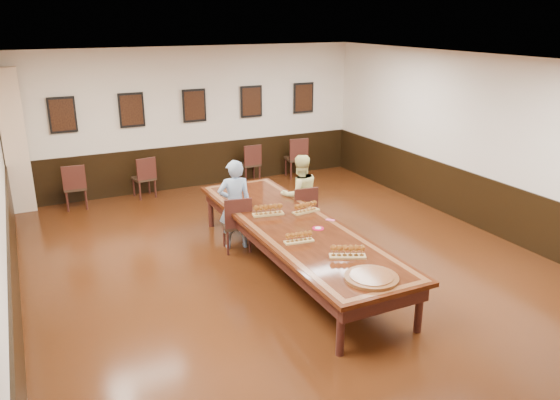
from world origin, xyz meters
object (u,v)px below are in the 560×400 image
chair_man (236,223)px  spare_chair_a (75,186)px  spare_chair_d (296,157)px  person_woman (300,195)px  spare_chair_b (144,177)px  conference_table (294,233)px  chair_woman (302,210)px  person_man (235,205)px  carved_platter (371,278)px  spare_chair_c (250,163)px

chair_man → spare_chair_a: bearing=-46.4°
spare_chair_d → person_woman: person_woman is taller
spare_chair_b → person_woman: (2.11, -3.36, 0.28)m
conference_table → spare_chair_b: bearing=105.7°
spare_chair_a → spare_chair_b: 1.45m
chair_woman → person_man: person_man is taller
spare_chair_d → person_man: size_ratio=0.65×
conference_table → carved_platter: (0.00, -2.07, 0.16)m
spare_chair_c → conference_table: spare_chair_c is taller
person_woman → conference_table: size_ratio=0.30×
chair_man → person_man: size_ratio=0.63×
chair_woman → carved_platter: bearing=82.1°
chair_man → conference_table: size_ratio=0.20×
spare_chair_a → spare_chair_c: size_ratio=1.03×
spare_chair_c → person_man: size_ratio=0.60×
conference_table → carved_platter: carved_platter is taller
chair_woman → chair_man: bearing=10.5°
spare_chair_b → conference_table: (1.32, -4.67, 0.15)m
chair_woman → spare_chair_b: chair_woman is taller
conference_table → carved_platter: bearing=-90.0°
spare_chair_c → spare_chair_d: spare_chair_d is taller
chair_woman → spare_chair_b: size_ratio=1.02×
spare_chair_b → person_man: (0.80, -3.48, 0.32)m
spare_chair_b → person_man: person_man is taller
spare_chair_b → chair_man: bearing=92.6°
chair_woman → person_man: size_ratio=0.61×
person_man → person_woman: 1.32m
spare_chair_d → carved_platter: bearing=77.2°
chair_man → spare_chair_a: (-2.22, 3.46, -0.01)m
person_woman → conference_table: person_woman is taller
spare_chair_b → conference_table: 4.85m
spare_chair_d → spare_chair_a: bearing=7.9°
spare_chair_c → person_woman: 3.49m
carved_platter → spare_chair_c: bearing=79.6°
spare_chair_d → person_woman: size_ratio=0.68×
chair_man → spare_chair_a: chair_man is taller
person_man → spare_chair_d: bearing=-119.9°
spare_chair_b → conference_table: spare_chair_b is taller
spare_chair_d → conference_table: 5.23m
spare_chair_b → spare_chair_d: 3.75m
chair_woman → spare_chair_b: (-2.10, 3.46, -0.01)m
spare_chair_a → conference_table: spare_chair_a is taller
spare_chair_a → spare_chair_d: size_ratio=0.95×
chair_man → person_woman: 1.37m
chair_woman → spare_chair_a: spare_chair_a is taller
chair_man → person_woman: size_ratio=0.66×
spare_chair_a → person_woman: person_woman is taller
chair_man → spare_chair_b: chair_man is taller
spare_chair_a → spare_chair_c: (4.01, 0.20, -0.01)m
chair_man → spare_chair_b: (-0.78, 3.58, -0.03)m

